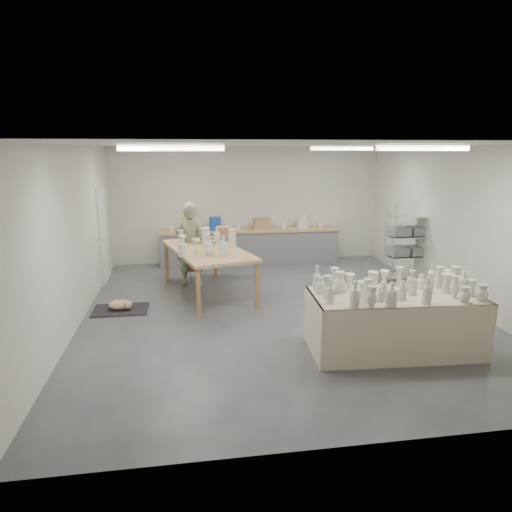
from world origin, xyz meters
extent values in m
plane|color=#424449|center=(0.00, 0.00, 0.00)|extent=(8.00, 8.00, 0.00)
cube|color=white|center=(0.00, 0.00, 2.99)|extent=(7.00, 8.00, 0.02)
cube|color=silver|center=(0.00, 4.00, 1.50)|extent=(7.00, 0.02, 3.00)
cube|color=silver|center=(0.00, -4.00, 1.50)|extent=(7.00, 0.02, 3.00)
cube|color=silver|center=(-3.50, 0.00, 1.50)|extent=(0.02, 8.00, 3.00)
cube|color=silver|center=(3.50, 0.00, 1.50)|extent=(0.02, 8.00, 3.00)
cube|color=white|center=(-3.47, 2.60, 1.05)|extent=(0.05, 0.90, 2.10)
cube|color=white|center=(-1.80, -1.50, 2.94)|extent=(1.40, 0.12, 0.08)
cube|color=white|center=(1.80, -1.50, 2.94)|extent=(1.40, 0.12, 0.08)
cube|color=white|center=(-1.80, 2.00, 2.94)|extent=(1.40, 0.12, 0.08)
cube|color=white|center=(1.80, 2.00, 2.94)|extent=(1.40, 0.12, 0.08)
cube|color=tan|center=(0.00, 3.68, 0.87)|extent=(4.60, 0.60, 0.06)
cube|color=slate|center=(0.00, 3.68, 0.42)|extent=(4.60, 0.55, 0.84)
cylinder|color=gold|center=(-1.60, 3.68, 1.07)|extent=(0.30, 0.30, 0.34)
cylinder|color=#1F47A8|center=(-0.90, 3.68, 1.07)|extent=(0.30, 0.30, 0.34)
cylinder|color=white|center=(1.40, 3.68, 1.07)|extent=(0.30, 0.30, 0.34)
cube|color=#A77051|center=(0.30, 3.68, 1.04)|extent=(0.40, 0.30, 0.28)
cylinder|color=white|center=(-2.00, 3.68, 0.97)|extent=(0.10, 0.10, 0.14)
cylinder|color=white|center=(-0.30, 3.68, 0.97)|extent=(0.10, 0.10, 0.14)
cylinder|color=white|center=(0.90, 3.68, 0.97)|extent=(0.10, 0.10, 0.14)
cylinder|color=white|center=(1.90, 3.68, 0.97)|extent=(0.10, 0.10, 0.14)
cylinder|color=silver|center=(2.78, 1.18, 0.90)|extent=(0.02, 0.02, 1.80)
cylinder|color=silver|center=(3.62, 1.18, 0.90)|extent=(0.02, 0.02, 1.80)
cylinder|color=silver|center=(2.78, 1.62, 0.90)|extent=(0.02, 0.02, 1.80)
cylinder|color=silver|center=(3.62, 1.62, 0.90)|extent=(0.02, 0.02, 1.80)
cube|color=silver|center=(3.20, 1.40, 0.15)|extent=(0.88, 0.48, 0.02)
cube|color=silver|center=(3.20, 1.40, 0.60)|extent=(0.88, 0.48, 0.02)
cube|color=silver|center=(3.20, 1.40, 1.05)|extent=(0.88, 0.48, 0.02)
cube|color=silver|center=(3.20, 1.40, 1.50)|extent=(0.88, 0.48, 0.02)
cube|color=slate|center=(2.98, 1.40, 0.72)|extent=(0.38, 0.42, 0.18)
cube|color=slate|center=(3.42, 1.40, 0.72)|extent=(0.38, 0.42, 0.18)
cube|color=slate|center=(2.98, 1.40, 1.17)|extent=(0.38, 0.42, 0.18)
cube|color=slate|center=(3.42, 1.40, 1.17)|extent=(0.38, 0.42, 0.18)
cube|color=olive|center=(1.32, -1.92, 0.38)|extent=(2.23, 1.11, 0.76)
cube|color=#C2BA96|center=(1.32, -1.92, 0.84)|extent=(2.51, 1.29, 0.03)
cube|color=#C2BA96|center=(1.32, -2.48, 0.43)|extent=(2.44, 0.17, 0.86)
cube|color=#C2BA96|center=(1.32, -1.36, 0.43)|extent=(2.44, 0.17, 0.86)
cube|color=tan|center=(-1.23, 1.19, 0.93)|extent=(1.89, 2.80, 0.06)
cube|color=olive|center=(-1.80, -0.01, 0.45)|extent=(0.08, 0.08, 0.90)
cube|color=olive|center=(-0.66, -0.01, 0.45)|extent=(0.08, 0.08, 0.90)
cube|color=olive|center=(-1.80, 2.40, 0.45)|extent=(0.08, 0.08, 0.90)
cube|color=olive|center=(-0.66, 2.40, 0.45)|extent=(0.08, 0.08, 0.90)
ellipsoid|color=silver|center=(-1.13, 1.78, 1.01)|extent=(0.26, 0.26, 0.12)
cylinder|color=#1F47A8|center=(-0.90, 1.93, 0.97)|extent=(0.26, 0.26, 0.03)
cylinder|color=white|center=(-1.28, 2.04, 1.02)|extent=(0.11, 0.11, 0.12)
cube|color=#A77051|center=(-0.78, 2.22, 1.10)|extent=(0.32, 0.26, 0.28)
cube|color=black|center=(-2.90, 0.49, 0.01)|extent=(1.00, 0.70, 0.02)
ellipsoid|color=white|center=(-2.90, 0.49, 0.11)|extent=(0.49, 0.40, 0.18)
sphere|color=white|center=(-2.75, 0.39, 0.13)|extent=(0.16, 0.16, 0.16)
imported|color=gray|center=(-1.56, 1.89, 0.92)|extent=(0.75, 0.58, 1.83)
cylinder|color=#A72517|center=(-1.56, 2.16, 0.30)|extent=(0.44, 0.44, 0.04)
cylinder|color=silver|center=(-1.43, 2.21, 0.15)|extent=(0.02, 0.02, 0.29)
cylinder|color=silver|center=(-1.67, 2.24, 0.15)|extent=(0.02, 0.02, 0.29)
cylinder|color=silver|center=(-1.58, 2.02, 0.15)|extent=(0.02, 0.02, 0.29)
camera|label=1|loc=(-1.66, -7.84, 2.92)|focal=32.00mm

